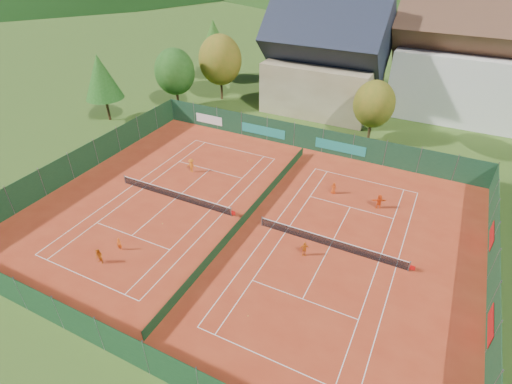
% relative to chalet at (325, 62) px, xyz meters
% --- Properties ---
extents(ground, '(600.00, 600.00, 0.00)m').
position_rel_chalet_xyz_m(ground, '(3.00, -30.00, -6.64)').
color(ground, '#335219').
rests_on(ground, ground).
extents(clay_pad, '(40.00, 32.00, 0.01)m').
position_rel_chalet_xyz_m(clay_pad, '(3.00, -30.00, -6.62)').
color(clay_pad, '#A93118').
rests_on(clay_pad, ground).
extents(court_markings_left, '(11.03, 23.83, 0.00)m').
position_rel_chalet_xyz_m(court_markings_left, '(-5.00, -30.00, -6.61)').
color(court_markings_left, white).
rests_on(court_markings_left, ground).
extents(court_markings_right, '(11.03, 23.83, 0.00)m').
position_rel_chalet_xyz_m(court_markings_right, '(11.00, -30.00, -6.61)').
color(court_markings_right, white).
rests_on(court_markings_right, ground).
extents(tennis_net_left, '(13.30, 0.10, 1.02)m').
position_rel_chalet_xyz_m(tennis_net_left, '(-4.85, -30.00, -6.12)').
color(tennis_net_left, '#59595B').
rests_on(tennis_net_left, ground).
extents(tennis_net_right, '(13.30, 0.10, 1.02)m').
position_rel_chalet_xyz_m(tennis_net_right, '(11.15, -30.00, -6.12)').
color(tennis_net_right, '#59595B').
rests_on(tennis_net_right, ground).
extents(court_divider, '(0.03, 28.80, 1.00)m').
position_rel_chalet_xyz_m(court_divider, '(3.00, -30.00, -6.12)').
color(court_divider, '#133519').
rests_on(court_divider, ground).
extents(fence_north, '(40.00, 0.10, 3.00)m').
position_rel_chalet_xyz_m(fence_north, '(2.54, -14.01, -5.16)').
color(fence_north, '#153A22').
rests_on(fence_north, ground).
extents(fence_south, '(40.00, 0.04, 3.00)m').
position_rel_chalet_xyz_m(fence_south, '(3.00, -46.00, -5.12)').
color(fence_south, '#163D1E').
rests_on(fence_south, ground).
extents(fence_west, '(0.04, 32.00, 3.00)m').
position_rel_chalet_xyz_m(fence_west, '(-17.00, -30.00, -5.12)').
color(fence_west, '#14391D').
rests_on(fence_west, ground).
extents(fence_east, '(0.09, 32.00, 3.00)m').
position_rel_chalet_xyz_m(fence_east, '(23.00, -29.95, -5.14)').
color(fence_east, '#15391F').
rests_on(fence_east, ground).
extents(chalet, '(16.20, 12.00, 16.00)m').
position_rel_chalet_xyz_m(chalet, '(0.00, 0.00, 0.00)').
color(chalet, tan).
rests_on(chalet, ground).
extents(hotel_block_a, '(21.60, 11.00, 17.25)m').
position_rel_chalet_xyz_m(hotel_block_a, '(19.00, 6.00, 0.76)').
color(hotel_block_a, silver).
rests_on(hotel_block_a, ground).
extents(tree_west_front, '(5.72, 5.72, 8.69)m').
position_rel_chalet_xyz_m(tree_west_front, '(-19.00, -10.00, -1.23)').
color(tree_west_front, '#472819').
rests_on(tree_west_front, ground).
extents(tree_west_mid, '(6.44, 6.44, 9.78)m').
position_rel_chalet_xyz_m(tree_west_mid, '(-15.00, -4.00, -0.56)').
color(tree_west_mid, '#49321A').
rests_on(tree_west_mid, ground).
extents(tree_west_back, '(5.60, 5.60, 10.00)m').
position_rel_chalet_xyz_m(tree_west_back, '(-21.00, 4.00, 0.11)').
color(tree_west_back, '#402B16').
rests_on(tree_west_back, ground).
extents(tree_center, '(5.01, 5.01, 7.60)m').
position_rel_chalet_xyz_m(tree_center, '(9.00, -8.00, -1.91)').
color(tree_center, '#402D17').
rests_on(tree_center, ground).
extents(tree_west_side, '(5.04, 5.04, 9.00)m').
position_rel_chalet_xyz_m(tree_west_side, '(-25.00, -18.00, -0.56)').
color(tree_west_side, '#4A301A').
rests_on(tree_west_side, ground).
extents(mountain_backdrop, '(820.00, 530.00, 242.00)m').
position_rel_chalet_xyz_m(mountain_backdrop, '(31.54, 203.48, -46.26)').
color(mountain_backdrop, black).
rests_on(mountain_backdrop, ground).
extents(loose_ball_0, '(0.07, 0.07, 0.07)m').
position_rel_chalet_xyz_m(loose_ball_0, '(-3.64, -33.82, -6.59)').
color(loose_ball_0, '#CCD833').
rests_on(loose_ball_0, ground).
extents(loose_ball_1, '(0.07, 0.07, 0.07)m').
position_rel_chalet_xyz_m(loose_ball_1, '(8.15, -39.53, -6.59)').
color(loose_ball_1, '#CCD833').
rests_on(loose_ball_1, ground).
extents(loose_ball_2, '(0.07, 0.07, 0.07)m').
position_rel_chalet_xyz_m(loose_ball_2, '(2.82, -27.73, -6.59)').
color(loose_ball_2, '#CCD833').
rests_on(loose_ball_2, ground).
extents(loose_ball_3, '(0.07, 0.07, 0.07)m').
position_rel_chalet_xyz_m(loose_ball_3, '(-2.10, -20.00, -6.59)').
color(loose_ball_3, '#CCD833').
rests_on(loose_ball_3, ground).
extents(loose_ball_4, '(0.07, 0.07, 0.07)m').
position_rel_chalet_xyz_m(loose_ball_4, '(11.00, -33.28, -6.59)').
color(loose_ball_4, '#CCD833').
rests_on(loose_ball_4, ground).
extents(player_left_near, '(0.51, 0.41, 1.21)m').
position_rel_chalet_xyz_m(player_left_near, '(-4.60, -38.22, -6.02)').
color(player_left_near, '#EB5A14').
rests_on(player_left_near, ground).
extents(player_left_mid, '(0.76, 0.63, 1.41)m').
position_rel_chalet_xyz_m(player_left_mid, '(-4.91, -40.18, -5.92)').
color(player_left_mid, '#CD5C12').
rests_on(player_left_mid, ground).
extents(player_left_far, '(1.11, 0.78, 1.57)m').
position_rel_chalet_xyz_m(player_left_far, '(-6.51, -24.83, -5.84)').
color(player_left_far, orange).
rests_on(player_left_far, ground).
extents(player_right_near, '(0.83, 0.73, 1.35)m').
position_rel_chalet_xyz_m(player_right_near, '(9.39, -31.96, -5.95)').
color(player_right_near, orange).
rests_on(player_right_near, ground).
extents(player_right_far_a, '(0.63, 0.42, 1.26)m').
position_rel_chalet_xyz_m(player_right_far_a, '(8.77, -21.99, -5.99)').
color(player_right_far_a, '#CD4212').
rests_on(player_right_far_a, ground).
extents(player_right_far_b, '(1.46, 1.02, 1.51)m').
position_rel_chalet_xyz_m(player_right_far_b, '(13.41, -22.51, -5.87)').
color(player_right_far_b, '#FF5516').
rests_on(player_right_far_b, ground).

